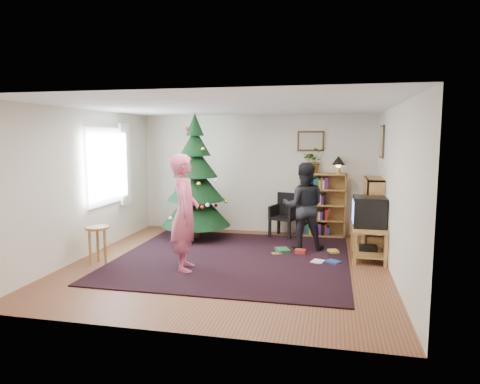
% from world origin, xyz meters
% --- Properties ---
extents(floor, '(5.00, 5.00, 0.00)m').
position_xyz_m(floor, '(0.00, 0.00, 0.00)').
color(floor, brown).
rests_on(floor, ground).
extents(ceiling, '(5.00, 5.00, 0.00)m').
position_xyz_m(ceiling, '(0.00, 0.00, 2.50)').
color(ceiling, white).
rests_on(ceiling, wall_back).
extents(wall_back, '(5.00, 0.02, 2.50)m').
position_xyz_m(wall_back, '(0.00, 2.50, 1.25)').
color(wall_back, silver).
rests_on(wall_back, floor).
extents(wall_front, '(5.00, 0.02, 2.50)m').
position_xyz_m(wall_front, '(0.00, -2.50, 1.25)').
color(wall_front, silver).
rests_on(wall_front, floor).
extents(wall_left, '(0.02, 5.00, 2.50)m').
position_xyz_m(wall_left, '(-2.50, 0.00, 1.25)').
color(wall_left, silver).
rests_on(wall_left, floor).
extents(wall_right, '(0.02, 5.00, 2.50)m').
position_xyz_m(wall_right, '(2.50, 0.00, 1.25)').
color(wall_right, silver).
rests_on(wall_right, floor).
extents(rug, '(3.80, 3.60, 0.02)m').
position_xyz_m(rug, '(0.00, 0.30, 0.01)').
color(rug, black).
rests_on(rug, floor).
extents(window_pane, '(0.04, 1.20, 1.40)m').
position_xyz_m(window_pane, '(-2.47, 0.60, 1.50)').
color(window_pane, silver).
rests_on(window_pane, wall_left).
extents(curtain, '(0.06, 0.35, 1.60)m').
position_xyz_m(curtain, '(-2.43, 1.30, 1.50)').
color(curtain, white).
rests_on(curtain, wall_left).
extents(picture_back, '(0.55, 0.03, 0.42)m').
position_xyz_m(picture_back, '(1.15, 2.48, 1.95)').
color(picture_back, '#4C3319').
rests_on(picture_back, wall_back).
extents(picture_right, '(0.03, 0.50, 0.60)m').
position_xyz_m(picture_right, '(2.48, 1.75, 1.95)').
color(picture_right, '#4C3319').
rests_on(picture_right, wall_right).
extents(christmas_tree, '(1.38, 1.38, 2.50)m').
position_xyz_m(christmas_tree, '(-1.06, 1.58, 1.04)').
color(christmas_tree, '#3F2816').
rests_on(christmas_tree, rug).
extents(bookshelf_back, '(0.95, 0.30, 1.30)m').
position_xyz_m(bookshelf_back, '(1.42, 2.34, 0.66)').
color(bookshelf_back, '#A6703B').
rests_on(bookshelf_back, floor).
extents(bookshelf_right, '(0.30, 0.95, 1.30)m').
position_xyz_m(bookshelf_right, '(2.34, 1.52, 0.66)').
color(bookshelf_right, '#A6703B').
rests_on(bookshelf_right, floor).
extents(tv_stand, '(0.53, 0.96, 0.55)m').
position_xyz_m(tv_stand, '(2.22, 0.82, 0.33)').
color(tv_stand, '#A6703B').
rests_on(tv_stand, floor).
extents(crt_tv, '(0.53, 0.57, 0.50)m').
position_xyz_m(crt_tv, '(2.22, 0.82, 0.80)').
color(crt_tv, black).
rests_on(crt_tv, tv_stand).
extents(armchair, '(0.61, 0.62, 0.89)m').
position_xyz_m(armchair, '(0.66, 2.15, 0.48)').
color(armchair, black).
rests_on(armchair, rug).
extents(stool, '(0.36, 0.36, 0.61)m').
position_xyz_m(stool, '(-2.07, -0.42, 0.47)').
color(stool, '#A6703B').
rests_on(stool, floor).
extents(person_standing, '(0.58, 0.74, 1.78)m').
position_xyz_m(person_standing, '(-0.57, -0.44, 0.89)').
color(person_standing, '#C74F6F').
rests_on(person_standing, rug).
extents(person_by_chair, '(0.82, 0.67, 1.58)m').
position_xyz_m(person_by_chair, '(1.11, 1.18, 0.79)').
color(person_by_chair, black).
rests_on(person_by_chair, rug).
extents(potted_plant, '(0.57, 0.53, 0.51)m').
position_xyz_m(potted_plant, '(1.22, 2.34, 1.56)').
color(potted_plant, gray).
rests_on(potted_plant, bookshelf_back).
extents(table_lamp, '(0.27, 0.27, 0.36)m').
position_xyz_m(table_lamp, '(1.72, 2.34, 1.54)').
color(table_lamp, '#A57F33').
rests_on(table_lamp, bookshelf_back).
extents(floor_clutter, '(1.16, 0.86, 0.08)m').
position_xyz_m(floor_clutter, '(1.21, 0.68, 0.04)').
color(floor_clutter, '#A51E19').
rests_on(floor_clutter, rug).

